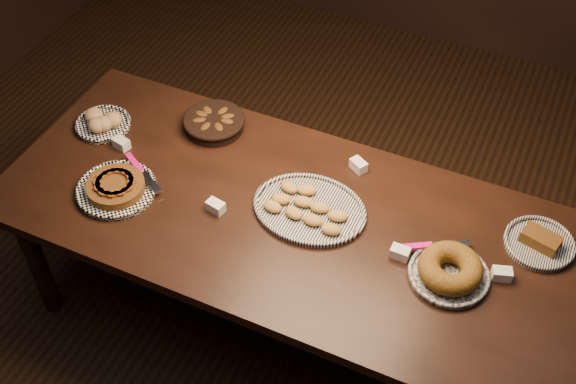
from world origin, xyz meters
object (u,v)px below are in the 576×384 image
at_px(buffet_table, 296,230).
at_px(madeleine_platter, 308,208).
at_px(bundt_cake_plate, 450,270).
at_px(apple_tart_plate, 116,188).

distance_m(buffet_table, madeleine_platter, 0.11).
bearing_deg(buffet_table, bundt_cake_plate, -3.03).
relative_size(buffet_table, bundt_cake_plate, 6.88).
distance_m(buffet_table, apple_tart_plate, 0.74).
distance_m(apple_tart_plate, madeleine_platter, 0.77).
height_order(apple_tart_plate, bundt_cake_plate, bundt_cake_plate).
bearing_deg(buffet_table, madeleine_platter, 58.33).
distance_m(madeleine_platter, bundt_cake_plate, 0.59).
height_order(apple_tart_plate, madeleine_platter, apple_tart_plate).
bearing_deg(bundt_cake_plate, madeleine_platter, 173.16).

